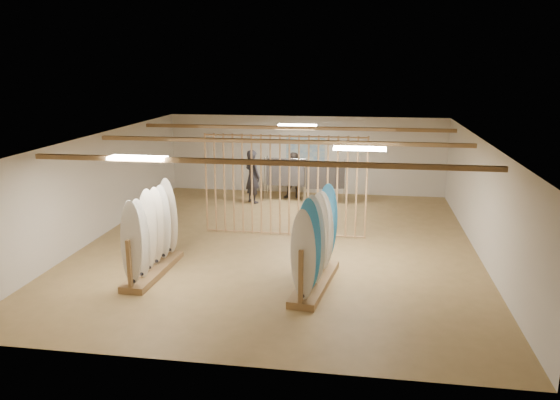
% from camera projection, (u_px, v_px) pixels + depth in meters
% --- Properties ---
extents(floor, '(12.00, 12.00, 0.00)m').
position_uv_depth(floor, '(280.00, 244.00, 14.38)').
color(floor, '#9A7B4A').
rests_on(floor, ground).
extents(ceiling, '(12.00, 12.00, 0.00)m').
position_uv_depth(ceiling, '(280.00, 138.00, 13.70)').
color(ceiling, gray).
rests_on(ceiling, ground).
extents(wall_back, '(12.00, 0.00, 12.00)m').
position_uv_depth(wall_back, '(305.00, 155.00, 19.79)').
color(wall_back, beige).
rests_on(wall_back, ground).
extents(wall_front, '(12.00, 0.00, 12.00)m').
position_uv_depth(wall_front, '(219.00, 282.00, 8.29)').
color(wall_front, beige).
rests_on(wall_front, ground).
extents(wall_left, '(0.00, 12.00, 12.00)m').
position_uv_depth(wall_left, '(98.00, 186.00, 14.78)').
color(wall_left, beige).
rests_on(wall_left, ground).
extents(wall_right, '(0.00, 12.00, 12.00)m').
position_uv_depth(wall_right, '(482.00, 200.00, 13.29)').
color(wall_right, beige).
rests_on(wall_right, ground).
extents(ceiling_slats, '(9.50, 6.12, 0.10)m').
position_uv_depth(ceiling_slats, '(280.00, 141.00, 13.72)').
color(ceiling_slats, olive).
rests_on(ceiling_slats, ground).
extents(light_panels, '(1.20, 0.35, 0.06)m').
position_uv_depth(light_panels, '(280.00, 141.00, 13.71)').
color(light_panels, white).
rests_on(light_panels, ground).
extents(bamboo_partition, '(4.45, 0.05, 2.78)m').
position_uv_depth(bamboo_partition, '(285.00, 186.00, 14.80)').
color(bamboo_partition, tan).
rests_on(bamboo_partition, ground).
extents(poster, '(1.40, 0.03, 0.90)m').
position_uv_depth(poster, '(305.00, 150.00, 19.72)').
color(poster, '#2F68A5').
rests_on(poster, ground).
extents(rack_left, '(0.61, 2.43, 1.95)m').
position_uv_depth(rack_left, '(152.00, 245.00, 12.22)').
color(rack_left, olive).
rests_on(rack_left, floor).
extents(rack_right, '(0.90, 2.57, 2.03)m').
position_uv_depth(rack_right, '(315.00, 255.00, 11.50)').
color(rack_right, olive).
rests_on(rack_right, floor).
extents(clothing_rack_a, '(1.43, 0.42, 1.53)m').
position_uv_depth(clothing_rack_a, '(286.00, 172.00, 18.71)').
color(clothing_rack_a, silver).
rests_on(clothing_rack_a, floor).
extents(clothing_rack_b, '(1.36, 0.58, 1.47)m').
position_uv_depth(clothing_rack_b, '(325.00, 176.00, 18.34)').
color(clothing_rack_b, silver).
rests_on(clothing_rack_b, floor).
extents(shopper_a, '(0.90, 0.88, 2.06)m').
position_uv_depth(shopper_a, '(252.00, 173.00, 18.43)').
color(shopper_a, '#25242C').
rests_on(shopper_a, floor).
extents(shopper_b, '(0.91, 0.72, 1.86)m').
position_uv_depth(shopper_b, '(295.00, 173.00, 18.97)').
color(shopper_b, '#322B26').
rests_on(shopper_b, floor).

